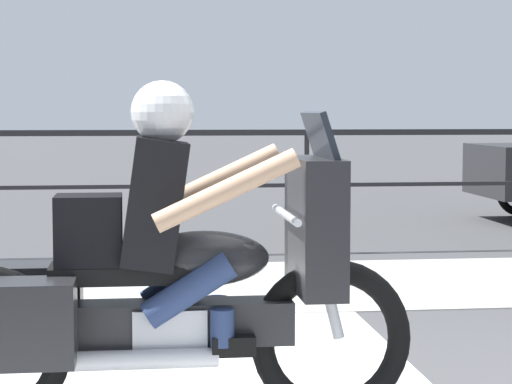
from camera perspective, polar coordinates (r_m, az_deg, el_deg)
name	(u,v)px	position (r m, az deg, el deg)	size (l,w,h in m)	color
sidewalk_band	(343,283)	(8.55, 5.01, -5.20)	(44.00, 2.40, 0.01)	#A8A59E
fence_railing	(307,156)	(10.27, 2.92, 2.06)	(36.00, 0.05, 1.27)	black
motorcycle	(163,276)	(4.66, -5.34, -4.81)	(2.37, 0.76, 1.61)	black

